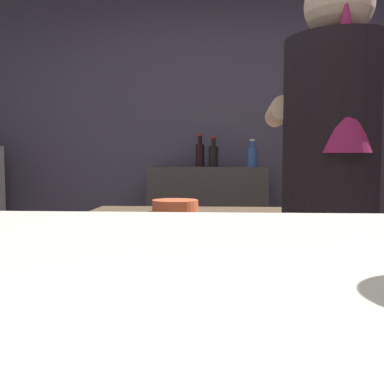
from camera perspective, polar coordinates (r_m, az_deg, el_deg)
The scene contains 9 objects.
wall_back at distance 3.47m, azimuth 5.28°, elevation 7.82°, with size 5.20×0.10×2.70m, color #494454.
prep_counter at distance 2.08m, azimuth 16.59°, elevation -15.05°, with size 2.10×0.60×0.89m, color brown.
back_shelf at distance 3.23m, azimuth 2.04°, elevation -6.32°, with size 0.83×0.36×1.08m, color #3C3835.
bartender at distance 1.51m, azimuth 17.99°, elevation -0.69°, with size 0.43×0.52×1.72m.
mixing_bowl at distance 1.96m, azimuth -2.17°, elevation -1.84°, with size 0.20×0.20×0.06m, color #CB5735.
chefs_knife at distance 1.99m, azimuth 22.82°, elevation -2.78°, with size 0.24×0.03×0.01m, color silver.
bottle_soy at distance 3.12m, azimuth 7.75°, elevation 4.60°, with size 0.07×0.07×0.19m.
bottle_vinegar at distance 3.21m, azimuth 1.05°, elevation 4.91°, with size 0.06×0.06×0.23m.
bottle_hot_sauce at distance 3.18m, azimuth 2.79°, elevation 4.77°, with size 0.07×0.07×0.21m.
Camera 1 is at (-0.11, -1.26, 1.12)m, focal length 41.32 mm.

